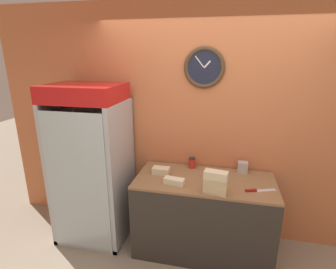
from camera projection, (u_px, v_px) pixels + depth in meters
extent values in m
cube|color=#D17547|center=(210.00, 126.00, 2.99)|extent=(5.20, 0.06, 2.70)
torus|color=#4C3823|center=(204.00, 68.00, 2.78)|extent=(0.44, 0.05, 0.44)
cylinder|color=#1E2338|center=(204.00, 68.00, 2.78)|extent=(0.36, 0.01, 0.36)
cube|color=white|center=(207.00, 64.00, 2.75)|extent=(0.08, 0.01, 0.08)
cube|color=white|center=(200.00, 62.00, 2.76)|extent=(0.11, 0.01, 0.13)
cube|color=#332D28|center=(203.00, 216.00, 2.90)|extent=(1.46, 0.69, 0.85)
cube|color=#8E6642|center=(205.00, 180.00, 2.77)|extent=(1.46, 0.69, 0.02)
cube|color=#B2B7BC|center=(105.00, 161.00, 3.35)|extent=(0.79, 0.04, 1.66)
cube|color=#B2B7BC|center=(65.00, 168.00, 3.13)|extent=(0.05, 0.68, 1.66)
cube|color=#B2B7BC|center=(123.00, 174.00, 2.98)|extent=(0.05, 0.68, 1.66)
cube|color=#B2B7BC|center=(99.00, 230.00, 3.29)|extent=(0.79, 0.68, 0.05)
cube|color=white|center=(104.00, 162.00, 3.33)|extent=(0.69, 0.02, 1.56)
cube|color=silver|center=(77.00, 185.00, 2.73)|extent=(0.69, 0.01, 1.56)
cube|color=red|center=(84.00, 93.00, 2.75)|extent=(0.79, 0.61, 0.18)
cube|color=silver|center=(95.00, 205.00, 3.16)|extent=(0.67, 0.56, 0.01)
cube|color=silver|center=(93.00, 183.00, 3.08)|extent=(0.67, 0.56, 0.01)
cube|color=silver|center=(91.00, 159.00, 2.99)|extent=(0.67, 0.56, 0.01)
cube|color=silver|center=(89.00, 135.00, 2.90)|extent=(0.67, 0.56, 0.01)
cylinder|color=gold|center=(68.00, 132.00, 2.68)|extent=(0.07, 0.07, 0.17)
cylinder|color=gold|center=(66.00, 121.00, 2.64)|extent=(0.03, 0.03, 0.07)
cylinder|color=#B2BCCC|center=(83.00, 208.00, 2.92)|extent=(0.07, 0.07, 0.18)
cylinder|color=#B2BCCC|center=(82.00, 198.00, 2.88)|extent=(0.03, 0.03, 0.08)
cylinder|color=#B2231E|center=(60.00, 132.00, 2.69)|extent=(0.06, 0.06, 0.17)
cylinder|color=#B2231E|center=(59.00, 121.00, 2.66)|extent=(0.03, 0.03, 0.07)
cylinder|color=navy|center=(73.00, 160.00, 2.75)|extent=(0.06, 0.06, 0.15)
cylinder|color=navy|center=(72.00, 150.00, 2.72)|extent=(0.02, 0.02, 0.07)
cylinder|color=navy|center=(62.00, 160.00, 2.80)|extent=(0.08, 0.08, 0.13)
cylinder|color=navy|center=(61.00, 152.00, 2.77)|extent=(0.03, 0.03, 0.06)
cylinder|color=#5B2D19|center=(84.00, 133.00, 2.63)|extent=(0.06, 0.06, 0.17)
cylinder|color=#5B2D19|center=(83.00, 121.00, 2.60)|extent=(0.03, 0.03, 0.07)
cube|color=tan|center=(215.00, 190.00, 2.48)|extent=(0.23, 0.13, 0.08)
cube|color=tan|center=(216.00, 182.00, 2.46)|extent=(0.23, 0.12, 0.08)
cube|color=beige|center=(216.00, 175.00, 2.44)|extent=(0.23, 0.13, 0.08)
cube|color=beige|center=(174.00, 181.00, 2.66)|extent=(0.22, 0.12, 0.06)
cube|color=beige|center=(161.00, 171.00, 2.88)|extent=(0.19, 0.11, 0.07)
cube|color=silver|center=(266.00, 190.00, 2.54)|extent=(0.20, 0.11, 0.00)
cube|color=maroon|center=(251.00, 190.00, 2.52)|extent=(0.11, 0.06, 0.02)
cylinder|color=#B72D23|center=(192.00, 163.00, 3.04)|extent=(0.08, 0.08, 0.11)
cylinder|color=#262628|center=(192.00, 158.00, 3.02)|extent=(0.08, 0.08, 0.01)
cube|color=#B7B2AD|center=(243.00, 167.00, 2.92)|extent=(0.11, 0.09, 0.12)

